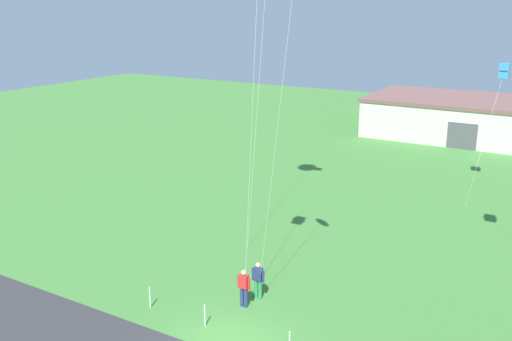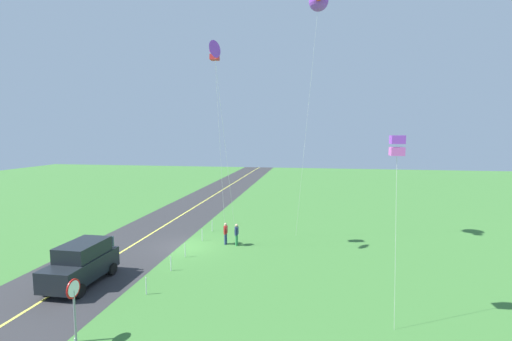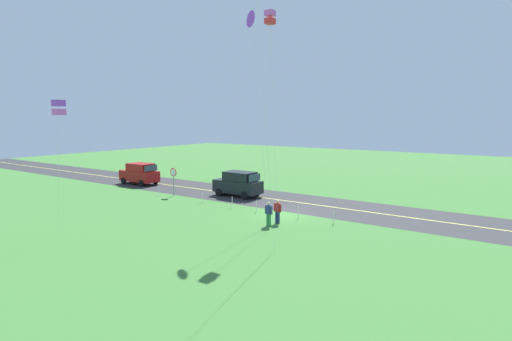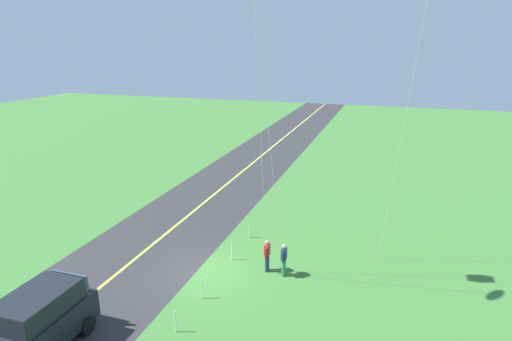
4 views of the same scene
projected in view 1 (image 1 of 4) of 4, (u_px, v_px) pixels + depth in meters
name	position (u px, v px, depth m)	size (l,w,h in m)	color
person_adult_near	(258.00, 279.00, 23.43)	(0.58, 0.22, 1.60)	#338C4C
person_adult_companion	(244.00, 287.00, 22.79)	(0.58, 0.22, 1.60)	navy
kite_yellow_high	(504.00, 71.00, 34.20)	(1.19, 3.13, 8.25)	silver
warehouse_distant	(474.00, 118.00, 51.42)	(18.36, 10.20, 3.50)	beige
fence_post_0	(150.00, 297.00, 22.82)	(0.05, 0.05, 0.90)	silver
fence_post_1	(205.00, 315.00, 21.51)	(0.05, 0.05, 0.90)	silver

